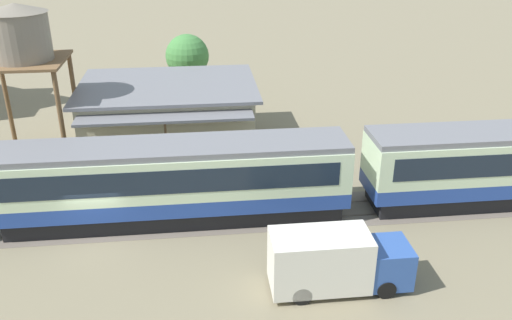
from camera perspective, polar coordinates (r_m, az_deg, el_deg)
The scene contains 7 objects.
ground_plane at distance 27.60m, azimuth -16.21°, elevation -7.72°, with size 600.00×600.00×0.00m, color #7A7056.
passenger_train at distance 27.10m, azimuth -7.90°, elevation -1.92°, with size 54.38×3.11×4.15m.
railway_track at distance 28.24m, azimuth -9.43°, elevation -6.17°, with size 132.09×3.60×0.04m.
station_building at distance 36.59m, azimuth -9.10°, elevation 4.85°, with size 11.50×9.87×4.12m.
water_tower at distance 34.52m, azimuth -23.63°, elevation 11.69°, with size 4.72×4.72×9.69m.
delivery_truck_blue at distance 22.80m, azimuth 8.37°, elevation -10.49°, with size 5.81×2.02×2.60m.
yard_tree_0 at distance 44.42m, azimuth -7.25°, elevation 10.78°, with size 3.47×3.47×5.52m.
Camera 1 is at (5.07, -23.01, 14.38)m, focal length 38.00 mm.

